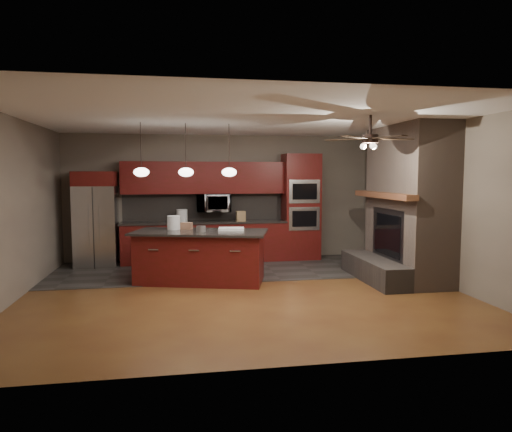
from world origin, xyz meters
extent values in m
plane|color=brown|center=(0.00, 0.00, 0.00)|extent=(7.00, 7.00, 0.00)
cube|color=white|center=(0.00, 0.00, 2.80)|extent=(7.00, 6.00, 0.02)
cube|color=slate|center=(0.00, 3.00, 1.40)|extent=(7.00, 0.02, 2.80)
cube|color=slate|center=(3.50, 0.00, 1.40)|extent=(0.02, 6.00, 2.80)
cube|color=slate|center=(-3.50, 0.00, 1.40)|extent=(0.02, 6.00, 2.80)
cube|color=#33302E|center=(0.00, 1.80, 0.01)|extent=(7.00, 2.40, 0.01)
cube|color=#705D50|center=(3.10, 0.40, 1.40)|extent=(0.80, 2.00, 2.80)
cube|color=#403934|center=(2.45, 0.40, 0.20)|extent=(0.50, 2.00, 0.40)
cube|color=#2D2D30|center=(2.72, 0.40, 0.83)|extent=(0.05, 1.20, 0.95)
cube|color=black|center=(2.70, 0.40, 0.83)|extent=(0.02, 1.00, 0.75)
cube|color=brown|center=(2.60, 0.40, 1.55)|extent=(0.22, 2.10, 0.10)
cube|color=#5E1113|center=(-0.48, 2.70, 0.43)|extent=(3.55, 0.60, 0.86)
cube|color=black|center=(-0.48, 2.70, 0.88)|extent=(3.59, 0.64, 0.04)
cube|color=black|center=(-0.48, 2.98, 1.20)|extent=(3.55, 0.03, 0.60)
cube|color=#5E1113|center=(-0.48, 2.83, 1.85)|extent=(3.55, 0.35, 0.70)
cube|color=#5E1113|center=(1.70, 2.70, 1.19)|extent=(0.80, 0.60, 2.38)
cube|color=silver|center=(1.70, 2.40, 0.95)|extent=(0.70, 0.03, 0.52)
cube|color=black|center=(1.70, 2.38, 0.95)|extent=(0.55, 0.02, 0.35)
cube|color=silver|center=(1.70, 2.40, 1.55)|extent=(0.70, 0.03, 0.52)
cube|color=black|center=(1.70, 2.38, 1.55)|extent=(0.55, 0.02, 0.35)
imported|color=silver|center=(-0.27, 2.75, 1.30)|extent=(0.73, 0.41, 0.50)
cube|color=silver|center=(-2.74, 2.62, 0.84)|extent=(0.84, 0.72, 1.68)
cube|color=#2D2D30|center=(-2.74, 2.26, 0.84)|extent=(0.02, 0.02, 1.66)
cube|color=silver|center=(-2.84, 2.25, 0.89)|extent=(0.03, 0.03, 0.84)
cube|color=silver|center=(-2.64, 2.25, 0.89)|extent=(0.03, 0.03, 0.84)
cube|color=#5E1113|center=(-2.74, 2.62, 1.83)|extent=(0.84, 0.72, 0.30)
cube|color=#5E1113|center=(-0.67, 0.80, 0.44)|extent=(2.36, 1.47, 0.88)
cube|color=black|center=(-0.67, 0.80, 0.90)|extent=(2.55, 1.66, 0.04)
cylinder|color=silver|center=(-1.13, 1.11, 1.05)|extent=(0.24, 0.24, 0.25)
cylinder|color=#BBBCC0|center=(-0.65, 0.66, 0.97)|extent=(0.17, 0.17, 0.11)
cube|color=white|center=(-0.11, 0.81, 0.94)|extent=(0.49, 0.38, 0.05)
cube|color=#8B6047|center=(-0.90, 1.11, 0.98)|extent=(0.23, 0.20, 0.12)
cylinder|color=silver|center=(-0.96, 2.70, 1.03)|extent=(0.30, 0.30, 0.27)
cube|color=#A58255|center=(0.32, 2.65, 1.01)|extent=(0.20, 0.16, 0.22)
cylinder|color=black|center=(-1.65, 0.70, 2.41)|extent=(0.01, 0.01, 0.78)
ellipsoid|color=white|center=(-1.65, 0.70, 1.96)|extent=(0.26, 0.26, 0.16)
cylinder|color=black|center=(-0.90, 0.70, 2.41)|extent=(0.01, 0.01, 0.78)
ellipsoid|color=white|center=(-0.90, 0.70, 1.96)|extent=(0.26, 0.26, 0.16)
cylinder|color=black|center=(-0.15, 0.70, 2.41)|extent=(0.01, 0.01, 0.78)
ellipsoid|color=white|center=(-0.15, 0.70, 1.96)|extent=(0.26, 0.26, 0.16)
cylinder|color=black|center=(1.80, -0.80, 2.65)|extent=(0.04, 0.04, 0.30)
cylinder|color=black|center=(1.80, -0.80, 2.45)|extent=(0.24, 0.24, 0.12)
cube|color=black|center=(2.18, -0.80, 2.45)|extent=(0.60, 0.12, 0.01)
cube|color=black|center=(1.92, -0.44, 2.45)|extent=(0.30, 0.61, 0.01)
cube|color=black|center=(1.49, -0.58, 2.45)|extent=(0.56, 0.45, 0.01)
cube|color=black|center=(1.49, -1.02, 2.45)|extent=(0.56, 0.45, 0.01)
cube|color=black|center=(1.92, -1.16, 2.45)|extent=(0.30, 0.61, 0.01)
camera|label=1|loc=(-1.04, -7.29, 1.91)|focal=32.00mm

